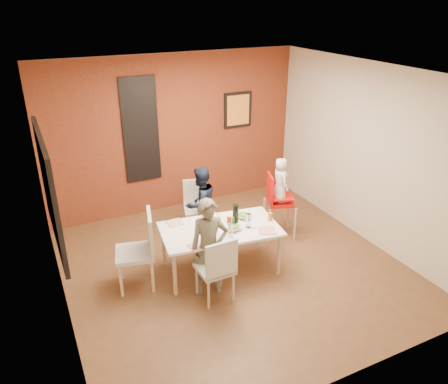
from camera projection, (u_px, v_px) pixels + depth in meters
name	position (u px, v px, depth m)	size (l,w,h in m)	color
ground	(233.00, 267.00, 6.23)	(4.50, 4.50, 0.00)	brown
ceiling	(235.00, 74.00, 5.11)	(4.50, 4.50, 0.02)	silver
wall_back	(175.00, 134.00, 7.51)	(4.50, 0.02, 2.70)	beige
wall_front	(350.00, 269.00, 3.83)	(4.50, 0.02, 2.70)	beige
wall_left	(51.00, 214.00, 4.78)	(0.02, 4.50, 2.70)	beige
wall_right	(367.00, 154.00, 6.56)	(0.02, 4.50, 2.70)	beige
brick_accent_wall	(175.00, 134.00, 7.50)	(4.50, 0.02, 2.70)	maroon
picture_window_frame	(49.00, 191.00, 4.87)	(0.05, 1.70, 1.30)	black
picture_window_pane	(51.00, 190.00, 4.88)	(0.02, 1.55, 1.15)	black
glassblock_strip	(141.00, 130.00, 7.18)	(0.55, 0.03, 1.70)	silver
glassblock_surround	(141.00, 130.00, 7.18)	(0.60, 0.03, 1.76)	black
art_print_frame	(238.00, 110.00, 7.83)	(0.54, 0.03, 0.64)	black
art_print_canvas	(238.00, 110.00, 7.82)	(0.44, 0.01, 0.54)	#F7A536
dining_table	(220.00, 232.00, 5.93)	(1.69, 1.08, 0.66)	white
chair_near	(218.00, 267.00, 5.34)	(0.43, 0.43, 0.91)	beige
chair_far	(196.00, 204.00, 7.01)	(0.49, 0.49, 0.86)	silver
chair_left	(142.00, 246.00, 5.62)	(0.59, 0.59, 1.05)	beige
high_chair	(277.00, 200.00, 6.78)	(0.55, 0.55, 1.05)	red
child_near	(209.00, 247.00, 5.47)	(0.48, 0.31, 1.31)	brown
child_far	(201.00, 203.00, 6.76)	(0.57, 0.45, 1.18)	#161D32
toddler	(280.00, 180.00, 6.64)	(0.34, 0.22, 0.70)	silver
plate_near_left	(198.00, 246.00, 5.47)	(0.22, 0.22, 0.01)	white
plate_far_mid	(211.00, 216.00, 6.22)	(0.23, 0.23, 0.01)	white
plate_near_right	(267.00, 231.00, 5.83)	(0.22, 0.22, 0.01)	silver
plate_far_left	(175.00, 223.00, 6.03)	(0.21, 0.21, 0.01)	white
salad_bowl_a	(234.00, 228.00, 5.86)	(0.21, 0.21, 0.05)	white
salad_bowl_b	(243.00, 216.00, 6.18)	(0.23, 0.23, 0.06)	white
wine_bottle	(236.00, 215.00, 5.92)	(0.08, 0.08, 0.31)	black
wine_glass_a	(230.00, 230.00, 5.68)	(0.06, 0.06, 0.18)	silver
wine_glass_b	(248.00, 220.00, 5.89)	(0.07, 0.07, 0.20)	silver
paper_towel_roll	(213.00, 224.00, 5.75)	(0.11, 0.11, 0.24)	white
condiment_red	(230.00, 222.00, 5.92)	(0.04, 0.04, 0.14)	red
condiment_green	(233.00, 221.00, 5.93)	(0.04, 0.04, 0.14)	#377727
condiment_brown	(228.00, 221.00, 5.95)	(0.03, 0.03, 0.13)	brown
sippy_cup	(270.00, 217.00, 6.09)	(0.07, 0.07, 0.11)	orange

